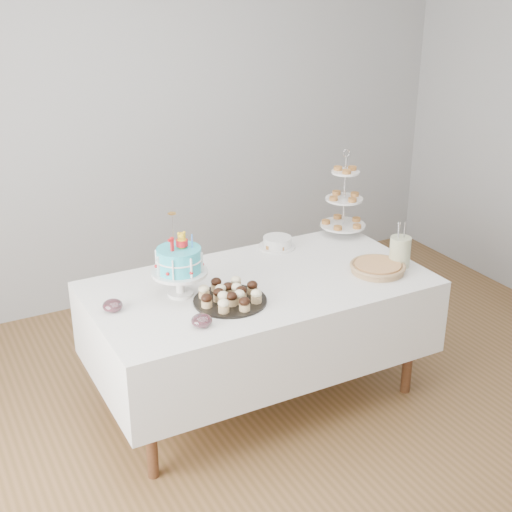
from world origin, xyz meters
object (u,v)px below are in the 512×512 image
birthday_cake (180,273)px  tiered_stand (344,199)px  cupcake_tray (230,295)px  jam_bowl_b (113,306)px  pastry_plate (277,245)px  jam_bowl_a (202,321)px  table (259,318)px  plate_stack (277,242)px  utensil_pitcher (400,251)px  pie (378,267)px

birthday_cake → tiered_stand: (1.30, 0.34, 0.11)m
cupcake_tray → jam_bowl_b: bearing=161.4°
pastry_plate → jam_bowl_b: bearing=-163.6°
birthday_cake → jam_bowl_a: (-0.04, -0.38, -0.10)m
birthday_cake → pastry_plate: 0.87m
birthday_cake → jam_bowl_b: (-0.38, -0.01, -0.10)m
table → jam_bowl_b: size_ratio=18.04×
plate_stack → birthday_cake: bearing=-157.1°
tiered_stand → cupcake_tray: bearing=-153.6°
pastry_plate → utensil_pitcher: utensil_pitcher is taller
table → jam_bowl_a: jam_bowl_a is taller
cupcake_tray → tiered_stand: tiered_stand is taller
tiered_stand → jam_bowl_b: bearing=-168.3°
pie → plate_stack: (-0.33, 0.60, 0.01)m
table → tiered_stand: bearing=25.5°
table → pie: pie is taller
pie → cupcake_tray: bearing=176.6°
jam_bowl_b → utensil_pitcher: (1.68, -0.24, 0.07)m
pastry_plate → jam_bowl_a: bearing=-139.5°
table → utensil_pitcher: 0.92m
jam_bowl_a → jam_bowl_b: (-0.34, 0.37, -0.00)m
pie → pastry_plate: pie is taller
cupcake_tray → table: bearing=29.2°
jam_bowl_b → utensil_pitcher: size_ratio=0.38×
jam_bowl_a → tiered_stand: bearing=28.1°
tiered_stand → jam_bowl_b: (-1.68, -0.35, -0.21)m
tiered_stand → jam_bowl_a: (-1.34, -0.72, -0.21)m
pie → birthday_cake: bearing=167.0°
table → utensil_pitcher: (0.84, -0.19, 0.33)m
birthday_cake → utensil_pitcher: (1.30, -0.25, -0.03)m
birthday_cake → tiered_stand: tiered_stand is taller
jam_bowl_a → pie: bearing=5.7°
table → jam_bowl_a: 0.64m
pastry_plate → jam_bowl_a: 1.10m
pie → jam_bowl_a: size_ratio=3.05×
jam_bowl_b → utensil_pitcher: 1.70m
utensil_pitcher → plate_stack: bearing=115.6°
utensil_pitcher → pastry_plate: bearing=115.8°
tiered_stand → pastry_plate: bearing=180.0°
tiered_stand → jam_bowl_b: tiered_stand is taller
table → birthday_cake: bearing=172.2°
birthday_cake → pastry_plate: bearing=15.1°
table → pastry_plate: size_ratio=8.18×
plate_stack → jam_bowl_b: size_ratio=1.68×
tiered_stand → jam_bowl_a: 1.53m
jam_bowl_a → utensil_pitcher: (1.34, 0.13, 0.07)m
pastry_plate → jam_bowl_a: jam_bowl_a is taller
birthday_cake → pie: 1.17m
table → cupcake_tray: size_ratio=4.85×
table → tiered_stand: tiered_stand is taller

